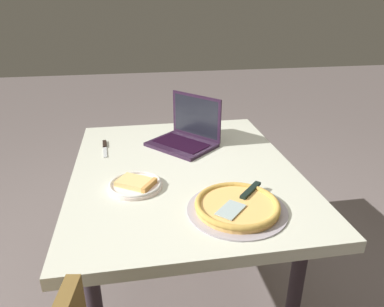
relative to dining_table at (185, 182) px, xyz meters
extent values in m
plane|color=slate|center=(0.00, 0.00, -0.65)|extent=(12.00, 12.00, 0.00)
cube|color=beige|center=(0.00, 0.00, 0.05)|extent=(1.28, 1.03, 0.05)
cylinder|color=#2C2229|center=(-0.42, -0.42, -0.31)|extent=(0.06, 0.06, 0.68)
cylinder|color=#2C2229|center=(0.42, -0.42, -0.31)|extent=(0.06, 0.06, 0.68)
cylinder|color=#2C2229|center=(0.42, 0.42, -0.31)|extent=(0.06, 0.06, 0.68)
cube|color=#271529|center=(0.26, -0.02, 0.08)|extent=(0.41, 0.40, 0.02)
cube|color=black|center=(0.26, -0.02, 0.09)|extent=(0.32, 0.31, 0.00)
cube|color=#271529|center=(0.34, -0.12, 0.21)|extent=(0.25, 0.22, 0.24)
cube|color=black|center=(0.34, -0.12, 0.21)|extent=(0.22, 0.20, 0.21)
cylinder|color=white|center=(-0.15, 0.23, 0.08)|extent=(0.23, 0.23, 0.01)
torus|color=silver|center=(-0.15, 0.23, 0.09)|extent=(0.22, 0.22, 0.01)
cube|color=#DFC174|center=(-0.15, 0.23, 0.10)|extent=(0.16, 0.18, 0.02)
cube|color=#CB9149|center=(-0.19, 0.17, 0.10)|extent=(0.10, 0.07, 0.03)
cylinder|color=#A29AA3|center=(-0.39, -0.14, 0.08)|extent=(0.38, 0.38, 0.01)
cylinder|color=#F0B55F|center=(-0.39, -0.14, 0.09)|extent=(0.31, 0.31, 0.02)
torus|color=gold|center=(-0.39, -0.14, 0.10)|extent=(0.32, 0.32, 0.02)
cube|color=#A5BAB9|center=(-0.43, -0.11, 0.11)|extent=(0.13, 0.13, 0.00)
cube|color=black|center=(-0.31, -0.22, 0.11)|extent=(0.12, 0.12, 0.01)
cube|color=#BCC0BF|center=(0.26, 0.38, 0.08)|extent=(0.17, 0.03, 0.00)
cube|color=black|center=(0.35, 0.39, 0.08)|extent=(0.09, 0.03, 0.01)
camera|label=1|loc=(-1.47, 0.21, 0.81)|focal=32.92mm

